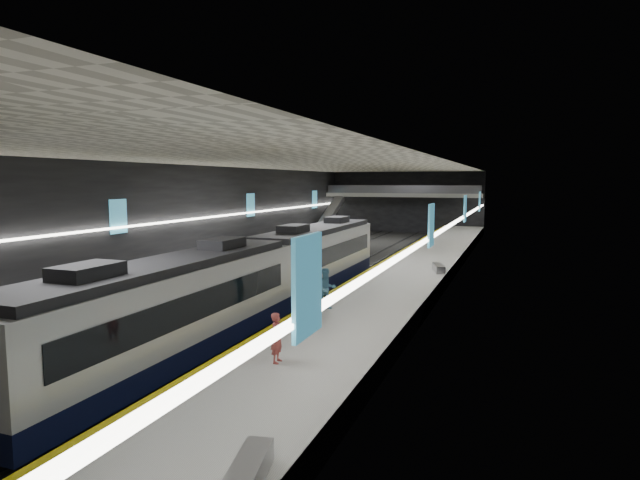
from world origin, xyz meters
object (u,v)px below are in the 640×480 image
at_px(train, 263,275).
at_px(passenger_right_b, 327,289).
at_px(passenger_right_a, 277,338).
at_px(bench_left_far, 257,239).
at_px(passenger_left_a, 291,236).
at_px(bench_right_near, 248,474).
at_px(escalator, 330,213).
at_px(bench_right_far, 439,268).

distance_m(train, passenger_right_b, 3.81).
bearing_deg(passenger_right_a, bench_left_far, 22.94).
height_order(bench_left_far, passenger_right_a, passenger_right_a).
bearing_deg(bench_left_far, passenger_right_a, -80.45).
bearing_deg(passenger_right_a, passenger_left_a, 17.56).
bearing_deg(bench_right_near, passenger_left_a, 100.02).
distance_m(bench_right_near, passenger_right_a, 6.89).
relative_size(escalator, passenger_right_b, 4.31).
bearing_deg(bench_right_near, passenger_right_b, 91.32).
height_order(passenger_right_a, passenger_left_a, passenger_right_a).
xyz_separation_m(bench_left_far, passenger_right_a, (16.61, -30.91, 0.56)).
bearing_deg(bench_right_far, passenger_right_b, -122.13).
relative_size(bench_left_far, bench_right_far, 0.99).
distance_m(passenger_right_b, passenger_left_a, 25.50).
bearing_deg(bench_right_far, bench_left_far, 131.43).
bearing_deg(passenger_right_a, passenger_right_b, 2.16).
relative_size(bench_right_far, passenger_right_b, 1.07).
bearing_deg(escalator, passenger_right_b, -70.84).
distance_m(bench_left_far, passenger_right_b, 28.40).
bearing_deg(escalator, passenger_right_a, -72.58).
xyz_separation_m(bench_right_near, passenger_right_b, (-3.34, 13.67, 0.68)).
bearing_deg(passenger_right_b, bench_left_far, 80.23).
bearing_deg(passenger_right_b, train, 121.35).
bearing_deg(train, bench_right_far, 57.59).
bearing_deg(bench_right_near, bench_right_far, 77.73).
bearing_deg(passenger_right_a, bench_right_near, -164.94).
xyz_separation_m(escalator, passenger_right_a, (14.61, -46.55, -1.10)).
distance_m(escalator, passenger_right_b, 41.64).
height_order(bench_left_far, bench_right_far, bench_right_far).
distance_m(train, passenger_right_a, 9.45).
bearing_deg(bench_left_far, passenger_right_b, -75.22).
distance_m(train, escalator, 39.60).
bearing_deg(bench_left_far, bench_right_near, -81.73).
bearing_deg(bench_right_near, escalator, 95.38).
distance_m(escalator, passenger_left_a, 16.80).
xyz_separation_m(bench_left_far, passenger_left_a, (4.00, -1.01, 0.53)).
bearing_deg(bench_left_far, passenger_left_a, -32.81).
distance_m(escalator, bench_right_near, 55.68).
relative_size(passenger_right_a, passenger_right_b, 0.86).
bearing_deg(bench_left_far, escalator, 64.02).
bearing_deg(bench_left_far, bench_right_far, -50.49).
bearing_deg(bench_right_near, passenger_right_a, 97.97).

